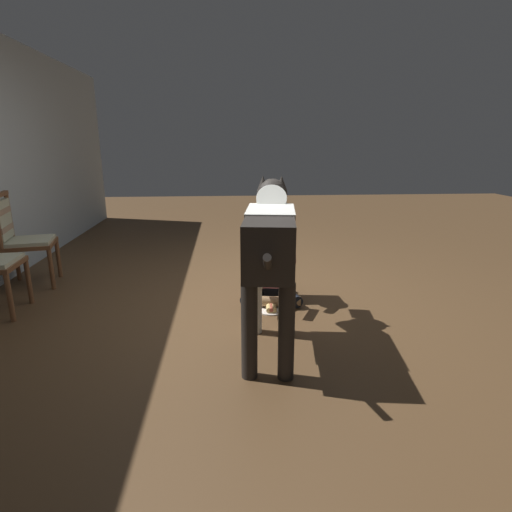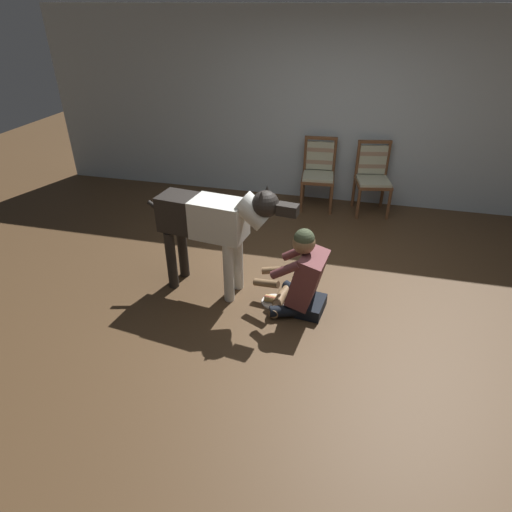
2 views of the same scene
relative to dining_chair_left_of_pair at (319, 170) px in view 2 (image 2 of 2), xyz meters
name	(u,v)px [view 2 (image 2 of 2)]	position (x,y,z in m)	size (l,w,h in m)	color
ground_plane	(317,294)	(0.29, -2.28, -0.54)	(15.54, 15.54, 0.00)	#4E3620
back_wall	(346,111)	(0.29, 0.32, 0.76)	(8.98, 0.10, 2.60)	#ADBBC1
dining_chair_left_of_pair	(319,170)	(0.00, 0.00, 0.00)	(0.49, 0.50, 0.98)	brown
dining_chair_right_of_pair	(373,174)	(0.75, 0.00, 0.00)	(0.54, 0.54, 0.98)	brown
person_sitting_on_floor	(302,278)	(0.16, -2.55, -0.18)	(0.71, 0.57, 0.87)	black
large_dog	(214,222)	(-0.74, -2.43, 0.25)	(1.56, 0.43, 1.21)	silver
hot_dog_on_plate	(274,300)	(-0.11, -2.51, -0.52)	(0.26, 0.26, 0.06)	silver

